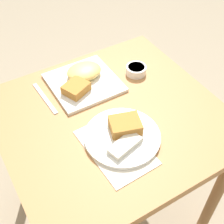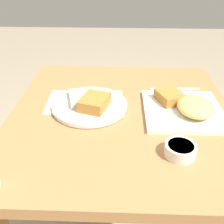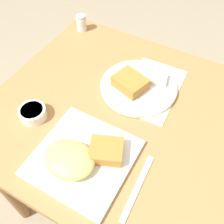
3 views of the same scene
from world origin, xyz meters
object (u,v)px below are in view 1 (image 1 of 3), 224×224
object	(u,v)px
sauce_ramekin	(136,70)
butter_knife	(45,98)
plate_oval_far	(123,134)
plate_square_near	(83,79)

from	to	relation	value
sauce_ramekin	butter_knife	xyz separation A→B (m)	(0.40, -0.05, -0.02)
plate_oval_far	butter_knife	distance (m)	0.36
plate_oval_far	plate_square_near	bearing A→B (deg)	-92.37
plate_square_near	butter_knife	world-z (taller)	plate_square_near
plate_oval_far	sauce_ramekin	bearing A→B (deg)	-130.84
plate_square_near	butter_knife	xyz separation A→B (m)	(0.17, 0.01, -0.02)
sauce_ramekin	plate_square_near	bearing A→B (deg)	-14.77
plate_oval_far	butter_knife	world-z (taller)	plate_oval_far
plate_square_near	sauce_ramekin	size ratio (longest dim) A/B	3.09
plate_square_near	sauce_ramekin	distance (m)	0.23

